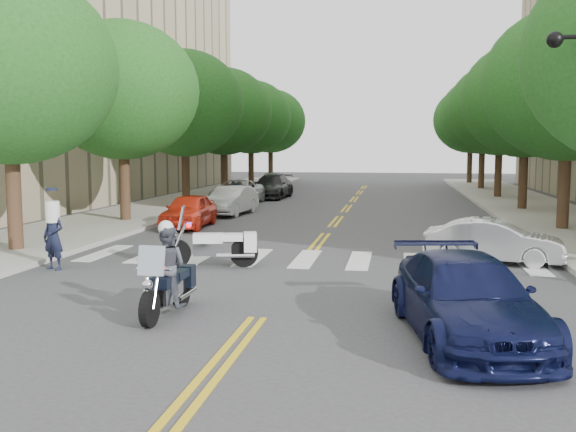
% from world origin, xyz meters
% --- Properties ---
extents(ground, '(140.00, 140.00, 0.00)m').
position_xyz_m(ground, '(0.00, 0.00, 0.00)').
color(ground, '#38383A').
rests_on(ground, ground).
extents(sidewalk_left, '(5.00, 60.00, 0.15)m').
position_xyz_m(sidewalk_left, '(-9.50, 22.00, 0.07)').
color(sidewalk_left, '#9E9991').
rests_on(sidewalk_left, ground).
extents(sidewalk_right, '(5.00, 60.00, 0.15)m').
position_xyz_m(sidewalk_right, '(9.50, 22.00, 0.07)').
color(sidewalk_right, '#9E9991').
rests_on(sidewalk_right, ground).
extents(tree_l_0, '(6.40, 6.40, 8.45)m').
position_xyz_m(tree_l_0, '(-8.80, 6.00, 5.55)').
color(tree_l_0, '#382316').
rests_on(tree_l_0, ground).
extents(tree_l_1, '(6.40, 6.40, 8.45)m').
position_xyz_m(tree_l_1, '(-8.80, 14.00, 5.55)').
color(tree_l_1, '#382316').
rests_on(tree_l_1, ground).
extents(tree_l_2, '(6.40, 6.40, 8.45)m').
position_xyz_m(tree_l_2, '(-8.80, 22.00, 5.55)').
color(tree_l_2, '#382316').
rests_on(tree_l_2, ground).
extents(tree_l_3, '(6.40, 6.40, 8.45)m').
position_xyz_m(tree_l_3, '(-8.80, 30.00, 5.55)').
color(tree_l_3, '#382316').
rests_on(tree_l_3, ground).
extents(tree_l_4, '(6.40, 6.40, 8.45)m').
position_xyz_m(tree_l_4, '(-8.80, 38.00, 5.55)').
color(tree_l_4, '#382316').
rests_on(tree_l_4, ground).
extents(tree_l_5, '(6.40, 6.40, 8.45)m').
position_xyz_m(tree_l_5, '(-8.80, 46.00, 5.55)').
color(tree_l_5, '#382316').
rests_on(tree_l_5, ground).
extents(tree_r_1, '(6.40, 6.40, 8.45)m').
position_xyz_m(tree_r_1, '(8.80, 14.00, 5.55)').
color(tree_r_1, '#382316').
rests_on(tree_r_1, ground).
extents(tree_r_2, '(6.40, 6.40, 8.45)m').
position_xyz_m(tree_r_2, '(8.80, 22.00, 5.55)').
color(tree_r_2, '#382316').
rests_on(tree_r_2, ground).
extents(tree_r_3, '(6.40, 6.40, 8.45)m').
position_xyz_m(tree_r_3, '(8.80, 30.00, 5.55)').
color(tree_r_3, '#382316').
rests_on(tree_r_3, ground).
extents(tree_r_4, '(6.40, 6.40, 8.45)m').
position_xyz_m(tree_r_4, '(8.80, 38.00, 5.55)').
color(tree_r_4, '#382316').
rests_on(tree_r_4, ground).
extents(tree_r_5, '(6.40, 6.40, 8.45)m').
position_xyz_m(tree_r_5, '(8.80, 46.00, 5.55)').
color(tree_r_5, '#382316').
rests_on(tree_r_5, ground).
extents(motorcycle_police, '(0.78, 2.26, 1.84)m').
position_xyz_m(motorcycle_police, '(-1.75, -0.03, 0.82)').
color(motorcycle_police, black).
rests_on(motorcycle_police, ground).
extents(motorcycle_parked, '(2.54, 1.02, 1.66)m').
position_xyz_m(motorcycle_parked, '(-2.13, 4.90, 0.58)').
color(motorcycle_parked, black).
rests_on(motorcycle_parked, ground).
extents(officer_standing, '(0.72, 0.57, 1.74)m').
position_xyz_m(officer_standing, '(-6.31, 3.82, 0.87)').
color(officer_standing, black).
rests_on(officer_standing, ground).
extents(convertible, '(3.91, 1.98, 1.23)m').
position_xyz_m(convertible, '(5.24, 6.75, 0.61)').
color(convertible, '#B8B8BB').
rests_on(convertible, ground).
extents(sedan_blue, '(2.76, 5.05, 1.39)m').
position_xyz_m(sedan_blue, '(3.74, -0.70, 0.69)').
color(sedan_blue, '#0D1136').
rests_on(sedan_blue, ground).
extents(parked_car_a, '(1.73, 4.03, 1.35)m').
position_xyz_m(parked_car_a, '(-5.65, 13.00, 0.68)').
color(parked_car_a, red).
rests_on(parked_car_a, ground).
extents(parked_car_b, '(1.83, 4.24, 1.36)m').
position_xyz_m(parked_car_b, '(-5.20, 18.00, 0.68)').
color(parked_car_b, silver).
rests_on(parked_car_b, ground).
extents(parked_car_c, '(2.34, 4.96, 1.37)m').
position_xyz_m(parked_car_c, '(-6.30, 23.50, 0.69)').
color(parked_car_c, silver).
rests_on(parked_car_c, ground).
extents(parked_car_d, '(2.26, 5.09, 1.45)m').
position_xyz_m(parked_car_d, '(-5.20, 28.05, 0.73)').
color(parked_car_d, black).
rests_on(parked_car_d, ground).
extents(parked_car_e, '(1.79, 4.33, 1.47)m').
position_xyz_m(parked_car_e, '(-6.30, 33.87, 0.73)').
color(parked_car_e, gray).
rests_on(parked_car_e, ground).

